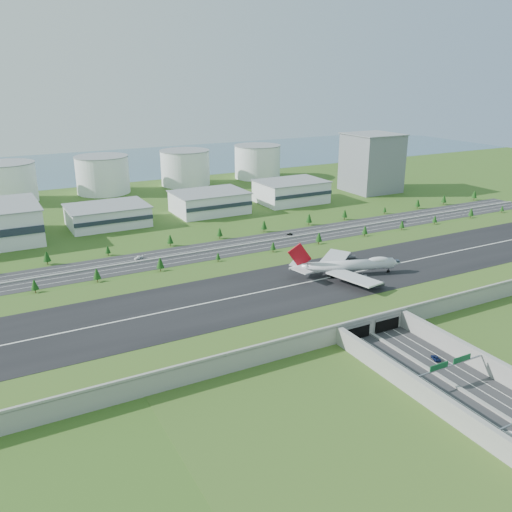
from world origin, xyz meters
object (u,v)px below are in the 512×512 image
car_1 (512,435)px  car_2 (436,358)px  fuel_tank_a (7,183)px  boeing_747 (346,266)px  car_7 (138,258)px  car_0 (403,370)px  car_5 (290,234)px  office_tower (372,163)px  car_6 (403,221)px

car_1 → car_2: bearing=73.0°
fuel_tank_a → boeing_747: fuel_tank_a is taller
boeing_747 → car_7: boeing_747 is taller
car_0 → car_5: size_ratio=1.12×
fuel_tank_a → car_1: 453.21m
boeing_747 → car_0: (-32.35, -80.35, -12.73)m
office_tower → car_2: office_tower is taller
car_2 → car_5: bearing=-81.6°
car_0 → car_7: bearing=100.3°
car_2 → car_7: 194.60m
office_tower → car_5: office_tower is taller
boeing_747 → car_0: bearing=-93.9°
office_tower → car_2: size_ratio=10.03×
boeing_747 → car_2: size_ratio=11.33×
car_7 → car_1: bearing=2.2°
fuel_tank_a → boeing_747: size_ratio=0.80×
car_2 → car_7: size_ratio=0.93×
boeing_747 → car_1: (-28.87, -127.46, -12.85)m
office_tower → boeing_747: size_ratio=0.89×
car_1 → car_2: car_2 is taller
car_5 → car_7: car_7 is taller
car_1 → car_2: size_ratio=0.76×
boeing_747 → car_7: bearing=147.8°
office_tower → car_6: office_tower is taller
fuel_tank_a → car_0: (109.83, -391.39, -16.57)m
car_1 → car_6: bearing=55.4°
car_2 → car_1: bearing=93.3°
car_7 → office_tower: bearing=98.2°
car_0 → car_6: 231.82m
car_0 → car_1: bearing=-91.5°
office_tower → fuel_tank_a: size_ratio=1.10×
fuel_tank_a → car_6: bearing=-39.6°
fuel_tank_a → car_1: fuel_tank_a is taller
office_tower → car_6: bearing=-116.7°
car_1 → car_7: (-56.00, 229.35, 0.18)m
car_6 → office_tower: bearing=-2.7°
car_5 → car_6: 98.31m
car_1 → car_6: size_ratio=0.84×
office_tower → car_1: office_tower is taller
office_tower → boeing_747: 265.03m
car_5 → car_7: bearing=-71.2°
car_5 → car_6: car_5 is taller
car_0 → car_2: 18.88m
office_tower → car_7: 280.30m
car_6 → fuel_tank_a: bearing=74.4°
office_tower → car_5: 179.89m
car_1 → car_5: (55.81, 229.24, 0.02)m
boeing_747 → car_6: size_ratio=12.58×
boeing_747 → car_1: 131.32m
car_0 → car_2: (18.85, 1.20, -0.05)m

